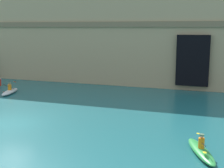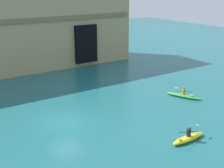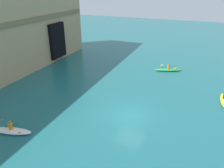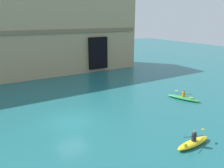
{
  "view_description": "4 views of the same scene",
  "coord_description": "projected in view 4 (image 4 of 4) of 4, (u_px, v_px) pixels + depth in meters",
  "views": [
    {
      "loc": [
        12.99,
        -16.88,
        6.38
      ],
      "look_at": [
        5.98,
        3.46,
        2.43
      ],
      "focal_mm": 50.0,
      "sensor_mm": 36.0,
      "label": 1
    },
    {
      "loc": [
        -9.94,
        -21.49,
        10.85
      ],
      "look_at": [
        4.68,
        0.07,
        2.43
      ],
      "focal_mm": 50.0,
      "sensor_mm": 36.0,
      "label": 2
    },
    {
      "loc": [
        -15.95,
        -4.9,
        10.73
      ],
      "look_at": [
        3.15,
        3.07,
        1.21
      ],
      "focal_mm": 35.0,
      "sensor_mm": 36.0,
      "label": 3
    },
    {
      "loc": [
        -5.7,
        -16.3,
        8.46
      ],
      "look_at": [
        4.88,
        1.24,
        2.27
      ],
      "focal_mm": 35.0,
      "sensor_mm": 36.0,
      "label": 4
    }
  ],
  "objects": [
    {
      "name": "ground_plane",
      "position": [
        71.0,
        122.0,
        18.62
      ],
      "size": [
        120.0,
        120.0,
        0.0
      ],
      "primitive_type": "plane",
      "color": "#1E6066"
    },
    {
      "name": "cliff_bluff",
      "position": [
        2.0,
        36.0,
        30.68
      ],
      "size": [
        41.46,
        7.31,
        12.08
      ],
      "color": "tan",
      "rests_on": "ground"
    },
    {
      "name": "kayak_yellow",
      "position": [
        193.0,
        142.0,
        15.06
      ],
      "size": [
        3.09,
        0.74,
        1.16
      ],
      "rotation": [
        0.0,
        0.0,
        3.17
      ],
      "color": "yellow",
      "rests_on": "ground"
    },
    {
      "name": "kayak_green",
      "position": [
        183.0,
        98.0,
        23.64
      ],
      "size": [
        2.01,
        3.59,
        1.07
      ],
      "rotation": [
        0.0,
        0.0,
        5.1
      ],
      "color": "green",
      "rests_on": "ground"
    }
  ]
}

